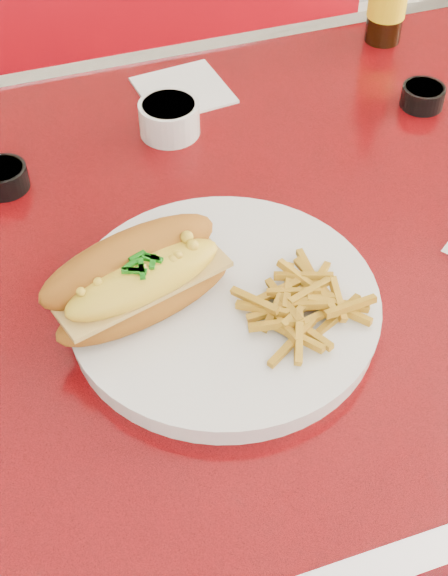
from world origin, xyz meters
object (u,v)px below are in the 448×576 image
object	(u,v)px
mac_hoagie	(139,279)
fork	(267,250)
diner_table	(273,319)
booth_bench_far	(134,154)
gravy_ramekin	(169,117)
dinner_plate	(224,307)
sauce_cup_left	(3,177)
sauce_cup_right	(423,95)

from	to	relation	value
mac_hoagie	fork	xyz separation A→B (m)	(0.15, 0.03, -0.04)
mac_hoagie	fork	world-z (taller)	mac_hoagie
diner_table	fork	xyz separation A→B (m)	(-0.04, -0.05, 0.18)
booth_bench_far	mac_hoagie	size ratio (longest dim) A/B	5.68
mac_hoagie	gravy_ramekin	distance (m)	0.32
diner_table	dinner_plate	distance (m)	0.23
booth_bench_far	sauce_cup_left	distance (m)	0.86
dinner_plate	diner_table	bearing A→B (deg)	46.01
diner_table	booth_bench_far	xyz separation A→B (m)	(0.00, 0.81, -0.32)
sauce_cup_left	gravy_ramekin	bearing A→B (deg)	10.92
diner_table	sauce_cup_right	xyz separation A→B (m)	(0.27, 0.16, 0.18)
diner_table	fork	world-z (taller)	fork
booth_bench_far	fork	distance (m)	1.00
fork	sauce_cup_left	distance (m)	0.33
dinner_plate	sauce_cup_right	size ratio (longest dim) A/B	5.68
dinner_plate	sauce_cup_right	world-z (taller)	sauce_cup_right
booth_bench_far	dinner_plate	distance (m)	1.05
sauce_cup_right	booth_bench_far	bearing A→B (deg)	112.50
diner_table	dinner_plate	world-z (taller)	dinner_plate
dinner_plate	mac_hoagie	bearing A→B (deg)	164.08
sauce_cup_left	sauce_cup_right	bearing A→B (deg)	-0.97
booth_bench_far	fork	bearing A→B (deg)	-92.38
gravy_ramekin	dinner_plate	bearing A→B (deg)	-96.44
sauce_cup_right	diner_table	bearing A→B (deg)	-149.03
fork	gravy_ramekin	size ratio (longest dim) A/B	1.86
fork	sauce_cup_right	bearing A→B (deg)	-61.60
diner_table	fork	distance (m)	0.19
booth_bench_far	sauce_cup_right	xyz separation A→B (m)	(0.27, -0.65, 0.50)
fork	gravy_ramekin	bearing A→B (deg)	-0.05
diner_table	sauce_cup_left	distance (m)	0.38
fork	gravy_ramekin	distance (m)	0.27
sauce_cup_left	sauce_cup_right	size ratio (longest dim) A/B	1.07
dinner_plate	fork	distance (m)	0.09
diner_table	gravy_ramekin	bearing A→B (deg)	107.40
gravy_ramekin	sauce_cup_left	xyz separation A→B (m)	(-0.22, -0.04, -0.01)
dinner_plate	gravy_ramekin	distance (m)	0.32
sauce_cup_left	dinner_plate	bearing A→B (deg)	-56.85
mac_hoagie	sauce_cup_right	bearing A→B (deg)	12.78
booth_bench_far	sauce_cup_right	world-z (taller)	booth_bench_far
gravy_ramekin	sauce_cup_left	distance (m)	0.22
fork	sauce_cup_left	world-z (taller)	sauce_cup_left
booth_bench_far	mac_hoagie	world-z (taller)	booth_bench_far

